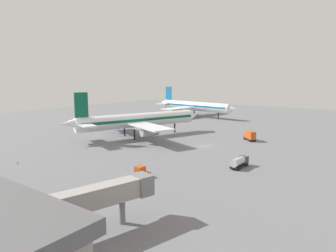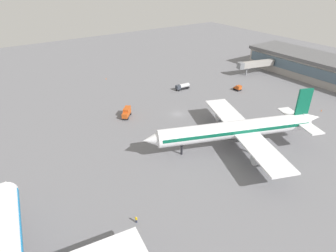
{
  "view_description": "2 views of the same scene",
  "coord_description": "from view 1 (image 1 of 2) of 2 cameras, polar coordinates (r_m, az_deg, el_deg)",
  "views": [
    {
      "loc": [
        46.31,
        -83.12,
        21.35
      ],
      "look_at": [
        -10.43,
        -5.61,
        6.09
      ],
      "focal_mm": 32.83,
      "sensor_mm": 36.0,
      "label": 1
    },
    {
      "loc": [
        -75.94,
        55.52,
        46.84
      ],
      "look_at": [
        -9.18,
        10.34,
        2.35
      ],
      "focal_mm": 30.93,
      "sensor_mm": 36.0,
      "label": 2
    }
  ],
  "objects": [
    {
      "name": "ground",
      "position": [
        97.52,
        6.92,
        -3.68
      ],
      "size": [
        288.0,
        288.0,
        0.0
      ],
      "primitive_type": "plane",
      "color": "slate"
    },
    {
      "name": "airplane_taxiing",
      "position": [
        168.96,
        4.85,
        3.71
      ],
      "size": [
        52.35,
        42.26,
        15.94
      ],
      "rotation": [
        0.0,
        0.0,
        6.16
      ],
      "color": "white",
      "rests_on": "ground"
    },
    {
      "name": "jet_bridge",
      "position": [
        44.12,
        -13.71,
        -12.81
      ],
      "size": [
        7.62,
        19.65,
        6.74
      ],
      "rotation": [
        0.0,
        0.0,
        1.32
      ],
      "color": "#9E9993",
      "rests_on": "ground"
    },
    {
      "name": "ground_crew_worker",
      "position": [
        147.19,
        1.56,
        1.02
      ],
      "size": [
        0.52,
        0.52,
        1.67
      ],
      "rotation": [
        0.0,
        0.0,
        5.25
      ],
      "color": "#1E2338",
      "rests_on": "ground"
    },
    {
      "name": "baggage_tug",
      "position": [
        67.38,
        -4.96,
        -8.45
      ],
      "size": [
        3.23,
        2.25,
        2.3
      ],
      "rotation": [
        0.0,
        0.0,
        3.13
      ],
      "color": "black",
      "rests_on": "ground"
    },
    {
      "name": "catering_truck",
      "position": [
        108.23,
        14.97,
        -1.74
      ],
      "size": [
        5.43,
        5.17,
        3.3
      ],
      "rotation": [
        0.0,
        0.0,
        2.41
      ],
      "color": "black",
      "rests_on": "ground"
    },
    {
      "name": "airplane_at_gate",
      "position": [
        111.13,
        -5.82,
        1.06
      ],
      "size": [
        43.18,
        52.4,
        16.58
      ],
      "rotation": [
        0.0,
        0.0,
        1.21
      ],
      "color": "white",
      "rests_on": "ground"
    },
    {
      "name": "safety_cone_near_gate",
      "position": [
        86.02,
        -26.17,
        -6.08
      ],
      "size": [
        0.44,
        0.44,
        0.6
      ],
      "primitive_type": "cone",
      "color": "#EA590C",
      "rests_on": "ground"
    },
    {
      "name": "fuel_truck",
      "position": [
        75.68,
        13.13,
        -6.51
      ],
      "size": [
        2.42,
        6.38,
        2.5
      ],
      "rotation": [
        0.0,
        0.0,
        1.53
      ],
      "color": "black",
      "rests_on": "ground"
    }
  ]
}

